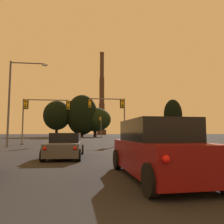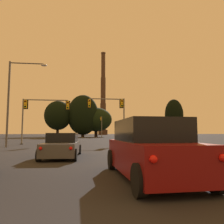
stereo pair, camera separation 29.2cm
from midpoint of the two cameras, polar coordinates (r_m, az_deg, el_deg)
sedan_center_lane_second at (r=13.34m, az=-12.64°, el=-8.62°), size 2.14×4.76×1.43m
suv_right_lane_third at (r=7.19m, az=10.60°, el=-9.61°), size 2.28×4.97×1.86m
traffic_light_overhead_right at (r=29.04m, az=-0.17°, el=0.80°), size 5.11×0.50×6.05m
traffic_light_overhead_left at (r=29.33m, az=-18.68°, el=0.67°), size 6.06×0.50×5.75m
traffic_light_far_right at (r=65.16m, az=-3.13°, el=-3.08°), size 0.78×0.50×6.38m
street_lamp at (r=24.39m, az=-24.17°, el=4.47°), size 3.83×0.36×8.80m
smokestack at (r=164.31m, az=-2.74°, el=2.62°), size 6.85×6.85×62.98m
treeline_right_mid at (r=78.92m, az=-14.30°, el=-0.88°), size 9.43×8.48×12.71m
treeline_far_left at (r=78.86m, az=-7.94°, el=-0.75°), size 11.05×9.95×15.07m
treeline_center_left at (r=89.95m, az=15.54°, el=-0.75°), size 7.24×6.52×14.80m
treeline_center_right at (r=80.31m, az=-4.52°, el=-1.98°), size 11.59×10.43×10.72m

